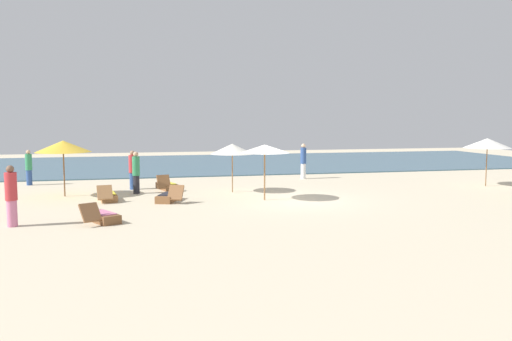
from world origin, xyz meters
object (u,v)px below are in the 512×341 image
(umbrella_2, at_px, (232,149))
(lounger_1, at_px, (101,217))
(lounger_2, at_px, (167,186))
(person_1, at_px, (133,170))
(umbrella_3, at_px, (487,143))
(person_0, at_px, (303,161))
(umbrella_0, at_px, (63,146))
(person_2, at_px, (11,196))
(lounger_3, at_px, (169,197))
(umbrella_1, at_px, (265,149))
(person_5, at_px, (29,167))
(lounger_0, at_px, (108,196))
(person_4, at_px, (136,172))

(umbrella_2, xyz_separation_m, lounger_1, (-5.30, -5.64, -1.74))
(lounger_1, height_order, lounger_2, lounger_2)
(lounger_1, bearing_deg, person_1, 82.26)
(umbrella_3, relative_size, person_0, 1.22)
(umbrella_0, relative_size, person_2, 1.25)
(lounger_3, height_order, person_0, person_0)
(umbrella_1, distance_m, person_5, 12.35)
(umbrella_1, bearing_deg, umbrella_2, 108.76)
(lounger_2, relative_size, person_1, 0.97)
(umbrella_0, bearing_deg, person_1, 28.81)
(umbrella_3, height_order, person_1, umbrella_3)
(umbrella_2, bearing_deg, lounger_0, -167.17)
(umbrella_3, distance_m, lounger_0, 17.64)
(umbrella_1, relative_size, lounger_1, 1.26)
(umbrella_0, bearing_deg, lounger_0, -41.88)
(umbrella_2, bearing_deg, umbrella_3, -3.21)
(person_1, bearing_deg, person_4, -84.54)
(umbrella_1, bearing_deg, person_4, 148.84)
(lounger_0, xyz_separation_m, person_1, (1.00, 3.16, 0.72))
(umbrella_0, bearing_deg, umbrella_1, -20.09)
(umbrella_3, height_order, person_2, umbrella_3)
(umbrella_3, relative_size, person_1, 1.29)
(umbrella_2, distance_m, person_0, 6.28)
(lounger_3, bearing_deg, umbrella_0, 150.43)
(lounger_3, distance_m, person_1, 4.19)
(umbrella_0, relative_size, umbrella_1, 1.05)
(lounger_0, distance_m, person_5, 7.07)
(umbrella_1, height_order, person_5, umbrella_1)
(umbrella_1, height_order, lounger_1, umbrella_1)
(person_0, bearing_deg, person_5, 177.84)
(person_2, bearing_deg, umbrella_2, 35.92)
(lounger_2, xyz_separation_m, person_5, (-6.41, 3.19, 0.69))
(person_4, xyz_separation_m, person_5, (-5.04, 4.12, -0.06))
(lounger_2, height_order, lounger_3, lounger_2)
(person_5, bearing_deg, lounger_0, -56.26)
(lounger_2, bearing_deg, person_5, 153.53)
(lounger_1, height_order, person_1, person_1)
(lounger_1, height_order, lounger_3, lounger_3)
(lounger_0, relative_size, lounger_3, 0.99)
(umbrella_3, bearing_deg, lounger_1, -164.25)
(person_0, relative_size, person_1, 1.06)
(umbrella_0, bearing_deg, lounger_3, -29.57)
(person_5, bearing_deg, person_0, -2.16)
(lounger_0, bearing_deg, umbrella_2, 12.83)
(lounger_3, relative_size, person_4, 0.97)
(umbrella_1, relative_size, person_0, 1.18)
(person_0, distance_m, person_1, 9.16)
(umbrella_3, height_order, person_5, umbrella_3)
(umbrella_1, distance_m, umbrella_2, 2.62)
(person_2, bearing_deg, lounger_3, 37.22)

